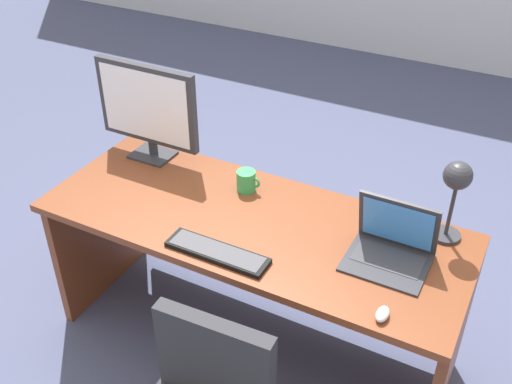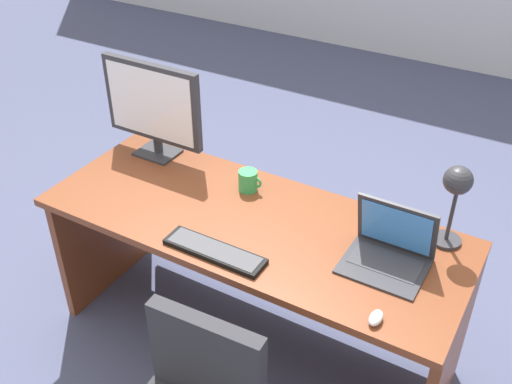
{
  "view_description": "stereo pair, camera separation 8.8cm",
  "coord_description": "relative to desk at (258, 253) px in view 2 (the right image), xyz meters",
  "views": [
    {
      "loc": [
        0.96,
        -1.78,
        2.27
      ],
      "look_at": [
        0.0,
        0.04,
        0.86
      ],
      "focal_mm": 42.32,
      "sensor_mm": 36.0,
      "label": 1
    },
    {
      "loc": [
        1.03,
        -1.74,
        2.27
      ],
      "look_at": [
        0.0,
        0.04,
        0.86
      ],
      "focal_mm": 42.32,
      "sensor_mm": 36.0,
      "label": 2
    }
  ],
  "objects": [
    {
      "name": "monitor",
      "position": [
        -0.68,
        0.18,
        0.48
      ],
      "size": [
        0.53,
        0.16,
        0.47
      ],
      "color": "#2D2D33",
      "rests_on": "desk"
    },
    {
      "name": "desk",
      "position": [
        0.0,
        0.0,
        0.0
      ],
      "size": [
        1.82,
        0.71,
        0.74
      ],
      "color": "brown",
      "rests_on": "ground"
    },
    {
      "name": "ground",
      "position": [
        0.0,
        1.45,
        -0.53
      ],
      "size": [
        12.0,
        12.0,
        0.0
      ],
      "primitive_type": "plane",
      "color": "#474C6B"
    },
    {
      "name": "laptop",
      "position": [
        0.58,
        -0.0,
        0.29
      ],
      "size": [
        0.31,
        0.26,
        0.25
      ],
      "color": "#2D2D33",
      "rests_on": "desk"
    },
    {
      "name": "mouse",
      "position": [
        0.66,
        -0.34,
        0.23
      ],
      "size": [
        0.04,
        0.08,
        0.03
      ],
      "color": "silver",
      "rests_on": "desk"
    },
    {
      "name": "coffee_mug",
      "position": [
        -0.13,
        0.13,
        0.27
      ],
      "size": [
        0.11,
        0.09,
        0.1
      ],
      "color": "green",
      "rests_on": "desk"
    },
    {
      "name": "keyboard",
      "position": [
        -0.01,
        -0.31,
        0.23
      ],
      "size": [
        0.42,
        0.11,
        0.02
      ],
      "color": "black",
      "rests_on": "desk"
    },
    {
      "name": "desk_lamp",
      "position": [
        0.74,
        0.19,
        0.48
      ],
      "size": [
        0.12,
        0.14,
        0.36
      ],
      "color": "#2D2D33",
      "rests_on": "desk"
    }
  ]
}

